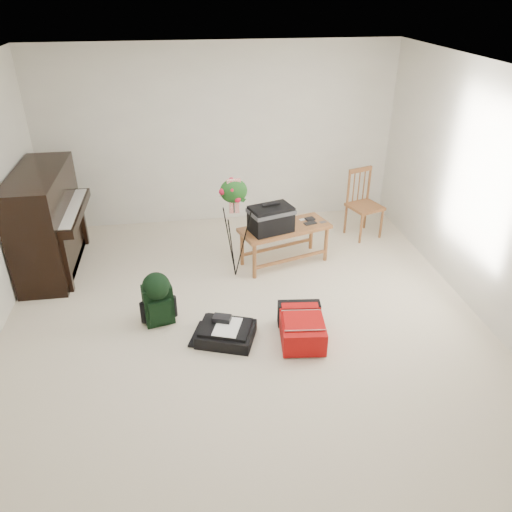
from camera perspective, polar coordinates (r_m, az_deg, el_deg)
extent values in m
cube|color=beige|center=(5.24, -1.18, -8.15)|extent=(5.00, 5.50, 0.01)
cube|color=white|center=(4.23, -1.54, 19.92)|extent=(5.00, 5.50, 0.01)
cube|color=silver|center=(7.18, -4.24, 13.46)|extent=(5.00, 0.04, 2.50)
cube|color=silver|center=(5.47, 25.73, 5.55)|extent=(0.04, 5.50, 2.50)
cube|color=black|center=(6.50, -22.85, 3.63)|extent=(0.55, 1.50, 1.25)
cube|color=black|center=(6.39, -20.43, 4.72)|extent=(0.28, 1.30, 0.10)
cube|color=white|center=(6.37, -20.51, 5.12)|extent=(0.22, 1.20, 0.02)
cube|color=black|center=(6.74, -21.51, -0.74)|extent=(0.45, 1.30, 0.10)
cube|color=#985B31|center=(6.17, 3.32, 3.18)|extent=(1.20, 0.76, 0.04)
cylinder|color=#985B31|center=(6.06, -1.08, 0.00)|extent=(0.05, 0.05, 0.46)
cylinder|color=#985B31|center=(6.37, -1.51, 1.54)|extent=(0.05, 0.05, 0.46)
cylinder|color=#985B31|center=(6.25, 8.11, 0.66)|extent=(0.05, 0.05, 0.46)
cylinder|color=#985B31|center=(6.55, 7.27, 2.14)|extent=(0.05, 0.05, 0.46)
cube|color=#985B31|center=(7.04, 12.34, 5.53)|extent=(0.52, 0.52, 0.04)
cylinder|color=#985B31|center=(6.93, 11.27, 3.17)|extent=(0.03, 0.03, 0.42)
cylinder|color=#985B31|center=(7.23, 10.39, 4.37)|extent=(0.03, 0.03, 0.42)
cylinder|color=#985B31|center=(7.05, 13.95, 3.32)|extent=(0.03, 0.03, 0.42)
cylinder|color=#985B31|center=(7.34, 12.99, 4.50)|extent=(0.03, 0.03, 0.42)
cube|color=#985B31|center=(7.03, 12.27, 9.65)|extent=(0.36, 0.16, 0.06)
cylinder|color=#985B31|center=(7.05, 10.73, 7.84)|extent=(0.03, 0.03, 0.50)
cylinder|color=#985B31|center=(7.17, 13.40, 7.92)|extent=(0.03, 0.03, 0.50)
cube|color=red|center=(5.03, 5.23, -8.15)|extent=(0.48, 0.66, 0.24)
cube|color=black|center=(5.22, 4.63, -6.58)|extent=(0.45, 0.19, 0.26)
cube|color=red|center=(4.92, 5.42, -7.26)|extent=(0.41, 0.39, 0.02)
cube|color=silver|center=(4.78, 5.92, -8.46)|extent=(0.39, 0.05, 0.01)
cube|color=black|center=(5.06, -3.44, -8.88)|extent=(0.66, 0.60, 0.13)
cube|color=black|center=(5.01, -3.47, -8.15)|extent=(0.58, 0.51, 0.03)
cube|color=white|center=(4.98, -3.20, -8.03)|extent=(0.34, 0.39, 0.01)
cube|color=black|center=(5.02, -4.18, -7.25)|extent=(0.20, 0.16, 0.05)
cube|color=black|center=(5.29, -11.11, -5.44)|extent=(0.33, 0.24, 0.44)
cube|color=black|center=(5.22, -11.11, -6.33)|extent=(0.24, 0.10, 0.26)
sphere|color=black|center=(5.17, -11.35, -3.41)|extent=(0.29, 0.29, 0.29)
cube|color=black|center=(5.38, -11.82, -4.94)|extent=(0.05, 0.04, 0.40)
cube|color=black|center=(5.37, -10.35, -4.84)|extent=(0.05, 0.04, 0.40)
cylinder|color=black|center=(5.67, -2.55, 6.50)|extent=(0.01, 0.01, 0.33)
ellipsoid|color=#1A4C17|center=(5.63, -2.57, 7.44)|extent=(0.31, 0.22, 0.29)
cube|color=red|center=(5.58, -2.57, 8.31)|extent=(0.16, 0.06, 0.09)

